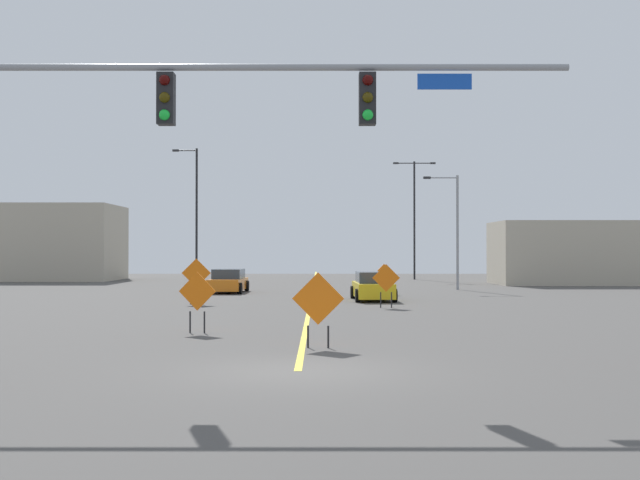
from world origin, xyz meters
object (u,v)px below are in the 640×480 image
object	(u,v)px
street_lamp_near_right	(458,225)
construction_sign_left_lane	(389,280)
construction_sign_right_lane	(200,275)
street_lamp_near_left	(418,211)
car_yellow_far	(376,287)
car_orange_distant	(232,281)
construction_sign_left_shoulder	(321,301)
street_lamp_far_left	(199,210)
construction_sign_right_shoulder	(387,275)
construction_sign_median_near	(201,295)
traffic_signal_assembly	(171,124)

from	to	relation	value
street_lamp_near_right	construction_sign_left_lane	bearing A→B (deg)	-109.51
street_lamp_near_right	construction_sign_right_lane	distance (m)	19.41
street_lamp_near_left	car_yellow_far	distance (m)	28.83
car_orange_distant	construction_sign_left_shoulder	bearing A→B (deg)	-78.68
street_lamp_far_left	construction_sign_left_shoulder	size ratio (longest dim) A/B	5.14
construction_sign_right_lane	construction_sign_left_lane	world-z (taller)	construction_sign_right_lane
construction_sign_left_shoulder	car_orange_distant	size ratio (longest dim) A/B	0.43
street_lamp_near_right	car_yellow_far	xyz separation A→B (m)	(-5.73, -10.53, -3.31)
street_lamp_near_right	construction_sign_left_lane	world-z (taller)	street_lamp_near_right
street_lamp_far_left	construction_sign_right_shoulder	world-z (taller)	street_lamp_far_left
construction_sign_right_shoulder	street_lamp_far_left	bearing A→B (deg)	133.53
construction_sign_right_lane	construction_sign_left_lane	xyz separation A→B (m)	(8.40, -2.28, -0.14)
street_lamp_near_left	street_lamp_far_left	bearing A→B (deg)	-149.87
street_lamp_near_right	construction_sign_left_shoulder	xyz separation A→B (m)	(-8.36, -29.52, -2.81)
construction_sign_left_shoulder	construction_sign_left_lane	size ratio (longest dim) A/B	1.02
car_yellow_far	construction_sign_left_shoulder	bearing A→B (deg)	-97.87
construction_sign_right_lane	car_yellow_far	xyz separation A→B (m)	(8.18, 2.75, -0.64)
construction_sign_median_near	car_yellow_far	size ratio (longest dim) A/B	0.40
street_lamp_near_right	construction_sign_right_lane	size ratio (longest dim) A/B	3.42
traffic_signal_assembly	street_lamp_near_right	world-z (taller)	street_lamp_near_right
traffic_signal_assembly	street_lamp_far_left	world-z (taller)	street_lamp_far_left
traffic_signal_assembly	street_lamp_near_left	world-z (taller)	street_lamp_near_left
construction_sign_left_lane	construction_sign_right_shoulder	bearing A→B (deg)	85.91
car_yellow_far	construction_sign_left_lane	bearing A→B (deg)	-87.44
street_lamp_near_left	car_orange_distant	bearing A→B (deg)	-122.53
street_lamp_far_left	street_lamp_near_left	size ratio (longest dim) A/B	0.98
street_lamp_far_left	construction_sign_right_lane	distance (m)	21.52
construction_sign_left_lane	car_yellow_far	size ratio (longest dim) A/B	0.41
construction_sign_median_near	car_orange_distant	distance (m)	22.68
construction_sign_left_shoulder	construction_sign_right_shoulder	distance (m)	24.31
street_lamp_near_right	car_yellow_far	size ratio (longest dim) A/B	1.57
street_lamp_far_left	street_lamp_near_right	bearing A→B (deg)	-23.85
street_lamp_near_left	construction_sign_left_lane	xyz separation A→B (m)	(-5.08, -32.91, -4.54)
construction_sign_left_shoulder	construction_sign_left_lane	bearing A→B (deg)	78.47
traffic_signal_assembly	car_yellow_far	world-z (taller)	traffic_signal_assembly
street_lamp_near_left	construction_sign_left_lane	bearing A→B (deg)	-98.77
street_lamp_near_left	car_yellow_far	world-z (taller)	street_lamp_near_left
construction_sign_right_shoulder	car_orange_distant	size ratio (longest dim) A/B	0.38
construction_sign_left_shoulder	car_yellow_far	xyz separation A→B (m)	(2.62, 19.00, -0.49)
street_lamp_near_left	car_orange_distant	size ratio (longest dim) A/B	2.23
construction_sign_right_shoulder	car_yellow_far	bearing A→B (deg)	-100.60
car_orange_distant	car_yellow_far	world-z (taller)	car_yellow_far
traffic_signal_assembly	street_lamp_near_left	size ratio (longest dim) A/B	1.25
street_lamp_near_right	construction_sign_right_shoulder	size ratio (longest dim) A/B	4.17
street_lamp_near_left	construction_sign_left_lane	distance (m)	33.61
street_lamp_near_right	street_lamp_far_left	distance (m)	18.87
street_lamp_near_right	traffic_signal_assembly	bearing A→B (deg)	-108.85
street_lamp_far_left	car_yellow_far	bearing A→B (deg)	-57.66
construction_sign_right_lane	construction_sign_left_lane	bearing A→B (deg)	-15.17
street_lamp_far_left	car_orange_distant	distance (m)	12.39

